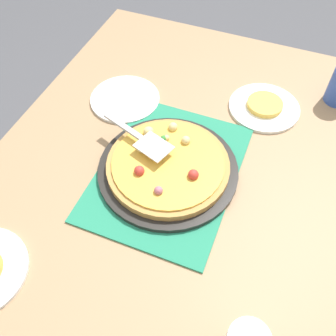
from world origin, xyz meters
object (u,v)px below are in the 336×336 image
at_px(served_slice_left, 265,104).
at_px(pizza_pan, 168,170).
at_px(plate_near_left, 264,107).
at_px(pizza_server, 141,138).
at_px(pizza, 168,164).
at_px(plate_side, 125,99).

bearing_deg(served_slice_left, pizza_pan, -28.48).
height_order(plate_near_left, pizza_server, pizza_server).
relative_size(pizza, plate_near_left, 1.50).
relative_size(pizza, plate_side, 1.50).
bearing_deg(pizza_server, pizza, 71.11).
bearing_deg(plate_near_left, pizza_server, -41.82).
bearing_deg(pizza, served_slice_left, 151.24).
bearing_deg(plate_side, plate_near_left, 106.53).
distance_m(served_slice_left, pizza_server, 0.42).
distance_m(pizza_pan, served_slice_left, 0.39).
bearing_deg(pizza_pan, pizza, -132.96).
relative_size(plate_near_left, pizza_server, 0.95).
distance_m(pizza, pizza_server, 0.10).
relative_size(pizza, pizza_server, 1.43).
distance_m(pizza, plate_near_left, 0.39).
distance_m(plate_side, pizza_server, 0.24).
height_order(plate_side, pizza_server, pizza_server).
height_order(pizza_pan, plate_side, pizza_pan).
bearing_deg(served_slice_left, pizza, -28.76).
bearing_deg(pizza_server, plate_near_left, 138.18).
distance_m(pizza, served_slice_left, 0.39).
xyz_separation_m(pizza, pizza_server, (-0.03, -0.09, 0.04)).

